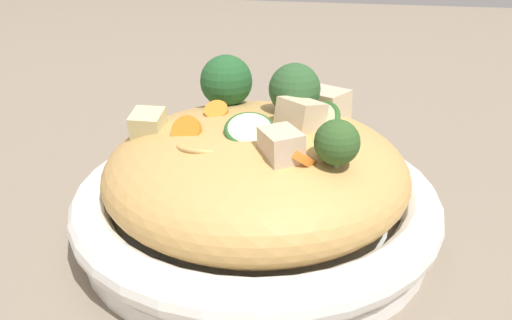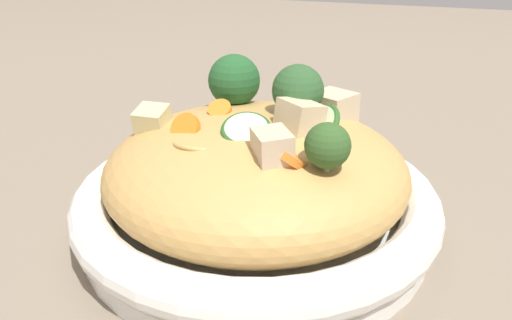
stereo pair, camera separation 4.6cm
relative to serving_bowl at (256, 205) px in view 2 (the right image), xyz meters
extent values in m
plane|color=#7D6E5C|center=(0.00, 0.00, -0.03)|extent=(3.00, 3.00, 0.00)
cylinder|color=white|center=(0.00, 0.00, -0.02)|extent=(0.31, 0.31, 0.02)
torus|color=white|center=(0.00, 0.00, 0.01)|extent=(0.33, 0.33, 0.04)
ellipsoid|color=tan|center=(0.00, 0.00, 0.04)|extent=(0.27, 0.27, 0.09)
torus|color=tan|center=(0.03, 0.04, 0.07)|extent=(0.05, 0.05, 0.02)
torus|color=tan|center=(-0.03, 0.02, 0.07)|extent=(0.08, 0.08, 0.01)
cone|color=#93B668|center=(0.04, -0.06, 0.07)|extent=(0.03, 0.03, 0.02)
sphere|color=#225529|center=(0.04, -0.06, 0.10)|extent=(0.06, 0.06, 0.05)
cone|color=#95B275|center=(-0.07, 0.05, 0.07)|extent=(0.02, 0.02, 0.02)
sphere|color=#315424|center=(-0.07, 0.05, 0.09)|extent=(0.05, 0.05, 0.03)
cone|color=#97AD75|center=(-0.03, -0.03, 0.08)|extent=(0.03, 0.03, 0.02)
sphere|color=#2C542B|center=(-0.03, -0.03, 0.10)|extent=(0.06, 0.06, 0.05)
cylinder|color=orange|center=(0.04, -0.02, 0.08)|extent=(0.02, 0.02, 0.02)
cylinder|color=orange|center=(0.05, 0.03, 0.08)|extent=(0.03, 0.03, 0.02)
cylinder|color=orange|center=(-0.04, 0.05, 0.08)|extent=(0.04, 0.04, 0.02)
cylinder|color=beige|center=(-0.05, -0.01, 0.08)|extent=(0.05, 0.05, 0.03)
torus|color=#295821|center=(-0.05, -0.01, 0.08)|extent=(0.05, 0.05, 0.04)
cylinder|color=beige|center=(0.00, 0.03, 0.08)|extent=(0.04, 0.04, 0.02)
torus|color=#275622|center=(0.00, 0.03, 0.08)|extent=(0.05, 0.05, 0.02)
cylinder|color=beige|center=(-0.02, -0.11, 0.06)|extent=(0.05, 0.05, 0.03)
torus|color=#245A2D|center=(-0.02, -0.11, 0.06)|extent=(0.06, 0.05, 0.03)
cube|color=#C6BD8A|center=(0.09, 0.01, 0.07)|extent=(0.03, 0.03, 0.03)
cube|color=#CCB495|center=(-0.03, 0.05, 0.08)|extent=(0.04, 0.04, 0.03)
cube|color=#C7B594|center=(-0.05, -0.07, 0.08)|extent=(0.05, 0.05, 0.03)
cube|color=#CFB690|center=(-0.04, 0.00, 0.09)|extent=(0.05, 0.05, 0.04)
camera|label=1|loc=(-0.08, 0.41, 0.24)|focal=36.80mm
camera|label=2|loc=(-0.13, 0.40, 0.24)|focal=36.80mm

